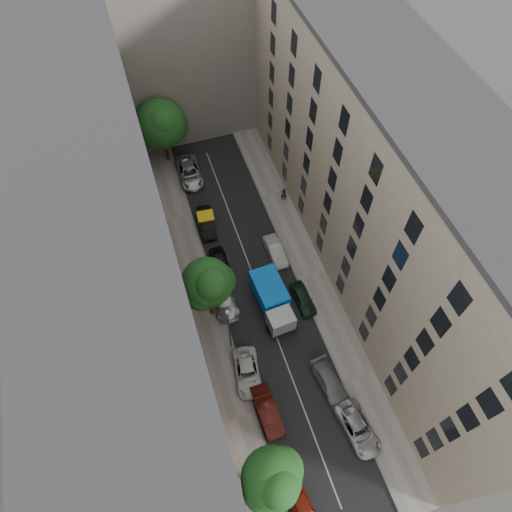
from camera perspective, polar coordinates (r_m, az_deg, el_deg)
name	(u,v)px	position (r m, az deg, el deg)	size (l,w,h in m)	color
ground	(258,289)	(44.58, 0.31, -4.21)	(120.00, 120.00, 0.00)	#4C4C49
road_surface	(258,289)	(44.58, 0.31, -4.20)	(8.00, 44.00, 0.02)	black
sidewalk_left	(204,305)	(43.99, -6.54, -6.09)	(3.00, 44.00, 0.15)	gray
sidewalk_right	(311,274)	(45.71, 6.87, -2.25)	(3.00, 44.00, 0.15)	gray
building_left	(120,265)	(35.72, -16.61, -1.03)	(8.00, 44.00, 20.00)	#4A4745
building_right	(384,195)	(39.80, 15.71, 7.36)	(8.00, 44.00, 20.00)	tan
building_endcap	(181,45)	(57.47, -9.38, 24.57)	(18.00, 12.00, 18.00)	slate
tarp_truck	(272,300)	(42.31, 2.06, -5.48)	(2.77, 6.28, 2.84)	black
car_left_0	(304,510)	(38.54, 6.00, -29.05)	(1.57, 3.89, 1.33)	maroon
car_left_1	(267,411)	(39.48, 1.43, -18.76)	(1.56, 4.48, 1.48)	#4F150F
car_left_2	(247,373)	(40.50, -1.08, -14.36)	(2.14, 4.65, 1.29)	silver
car_left_3	(223,298)	(43.42, -4.14, -5.24)	(2.07, 5.10, 1.48)	silver
car_left_4	(221,265)	(45.30, -4.41, -1.15)	(1.70, 4.23, 1.44)	black
car_left_5	(206,223)	(48.50, -6.21, 4.18)	(1.52, 4.35, 1.43)	black
car_left_6	(189,172)	(53.44, -8.32, 10.33)	(2.50, 5.42, 1.51)	#B3B3B8
car_right_0	(358,429)	(40.07, 12.61, -20.31)	(2.20, 4.78, 1.33)	#B5B5BA
car_right_1	(330,382)	(40.71, 9.20, -15.31)	(1.82, 4.48, 1.30)	slate
car_right_2	(303,299)	(43.60, 5.91, -5.31)	(1.53, 3.80, 1.29)	black
car_right_3	(276,251)	(46.19, 2.46, 0.62)	(1.41, 4.05, 1.34)	silver
tree_near	(273,479)	(34.10, 2.17, -26.13)	(4.63, 4.25, 7.40)	#382619
tree_mid	(209,284)	(38.74, -5.95, -3.53)	(4.80, 4.44, 7.94)	#382619
tree_far	(162,125)	(52.66, -11.68, 15.70)	(5.72, 5.51, 8.06)	#382619
lamp_post	(229,326)	(38.07, -3.43, -8.71)	(0.36, 0.36, 6.97)	#185533
pedestrian	(284,194)	(50.35, 3.49, 7.74)	(0.67, 0.44, 1.83)	black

